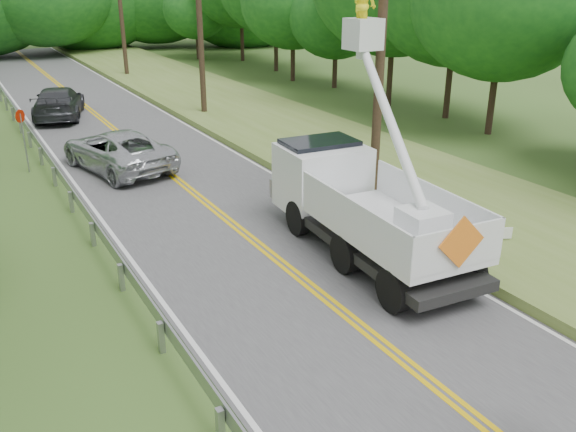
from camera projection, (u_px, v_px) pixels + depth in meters
ground at (449, 398)px, 11.11m from camera, size 140.00×140.00×0.00m
road at (181, 183)px, 22.41m from camera, size 7.20×96.00×0.03m
guardrail at (62, 179)px, 21.11m from camera, size 0.18×48.00×0.77m
utility_poles at (262, 24)px, 25.17m from camera, size 1.60×43.30×10.00m
tall_grass_verge at (341, 153)px, 25.61m from camera, size 7.00×96.00×0.30m
bucket_truck at (351, 186)px, 17.17m from camera, size 3.94×7.63×7.16m
suv_silver at (117, 150)px, 23.69m from camera, size 3.76×6.06×1.56m
suv_darkgrey at (59, 102)px, 32.20m from camera, size 3.75×6.03×1.63m
stop_sign_permanent at (23, 131)px, 23.05m from camera, size 0.39×0.39×2.48m
yard_sign at (504, 234)px, 16.86m from camera, size 0.44×0.22×0.68m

